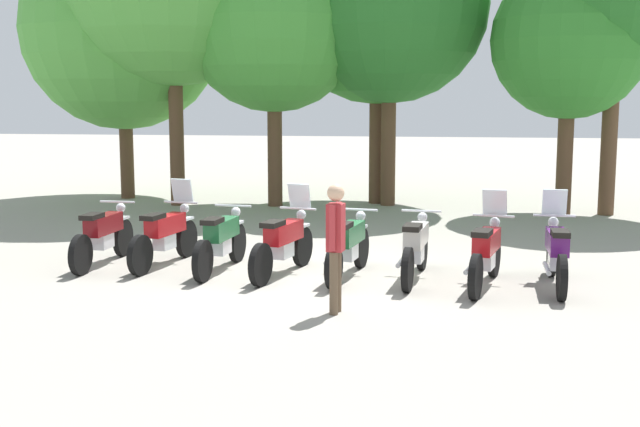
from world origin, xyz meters
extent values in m
plane|color=gray|center=(0.00, 0.00, 0.00)|extent=(80.00, 80.00, 0.00)
cylinder|color=black|center=(-3.51, 1.11, 0.32)|extent=(0.14, 0.64, 0.64)
cylinder|color=black|center=(-3.61, -0.44, 0.32)|extent=(0.14, 0.64, 0.64)
cube|color=silver|center=(-3.51, 1.11, 0.66)|extent=(0.14, 0.37, 0.04)
cube|color=maroon|center=(-3.56, 0.38, 0.67)|extent=(0.32, 0.96, 0.30)
cube|color=silver|center=(-3.56, 0.33, 0.40)|extent=(0.24, 0.41, 0.24)
cube|color=black|center=(-3.58, -0.01, 0.86)|extent=(0.27, 0.45, 0.08)
cylinder|color=silver|center=(-3.52, 1.02, 0.64)|extent=(0.06, 0.23, 0.64)
cylinder|color=silver|center=(-3.52, 0.93, 0.97)|extent=(0.62, 0.07, 0.04)
sphere|color=silver|center=(-3.52, 1.06, 0.85)|extent=(0.17, 0.17, 0.16)
cylinder|color=silver|center=(-3.74, 0.05, 0.34)|extent=(0.11, 0.70, 0.07)
cylinder|color=black|center=(-2.40, 1.18, 0.32)|extent=(0.21, 0.65, 0.64)
cylinder|color=black|center=(-2.68, -0.35, 0.32)|extent=(0.21, 0.65, 0.64)
cube|color=silver|center=(-2.40, 1.18, 0.66)|extent=(0.18, 0.38, 0.04)
cube|color=red|center=(-2.53, 0.46, 0.67)|extent=(0.43, 0.98, 0.30)
cube|color=silver|center=(-2.54, 0.41, 0.40)|extent=(0.29, 0.43, 0.24)
cube|color=black|center=(-2.61, 0.07, 0.86)|extent=(0.32, 0.48, 0.08)
cylinder|color=silver|center=(-2.42, 1.09, 0.64)|extent=(0.09, 0.23, 0.64)
cylinder|color=silver|center=(-2.44, 1.00, 0.97)|extent=(0.62, 0.15, 0.04)
sphere|color=silver|center=(-2.41, 1.13, 0.85)|extent=(0.19, 0.19, 0.16)
cylinder|color=silver|center=(-2.75, 0.15, 0.34)|extent=(0.19, 0.70, 0.07)
cube|color=silver|center=(-2.42, 1.06, 1.17)|extent=(0.38, 0.20, 0.39)
cylinder|color=black|center=(-1.44, 0.89, 0.32)|extent=(0.17, 0.65, 0.64)
cylinder|color=black|center=(-1.61, -0.65, 0.32)|extent=(0.17, 0.65, 0.64)
cube|color=silver|center=(-1.44, 0.89, 0.66)|extent=(0.16, 0.37, 0.04)
cube|color=#1E6033|center=(-1.52, 0.17, 0.67)|extent=(0.36, 0.97, 0.30)
cube|color=silver|center=(-1.53, 0.12, 0.40)|extent=(0.26, 0.42, 0.24)
cube|color=black|center=(-1.56, -0.23, 0.86)|extent=(0.28, 0.46, 0.08)
cylinder|color=silver|center=(-1.45, 0.80, 0.64)|extent=(0.07, 0.23, 0.64)
cylinder|color=silver|center=(-1.46, 0.71, 0.97)|extent=(0.62, 0.10, 0.04)
sphere|color=silver|center=(-1.45, 0.84, 0.85)|extent=(0.18, 0.18, 0.16)
cylinder|color=silver|center=(-1.72, -0.16, 0.34)|extent=(0.14, 0.70, 0.07)
cylinder|color=black|center=(-0.32, 0.71, 0.32)|extent=(0.25, 0.64, 0.64)
cylinder|color=black|center=(-0.70, -0.79, 0.32)|extent=(0.25, 0.64, 0.64)
cube|color=silver|center=(-0.32, 0.71, 0.66)|extent=(0.21, 0.38, 0.04)
cube|color=red|center=(-0.50, 0.01, 0.67)|extent=(0.49, 0.98, 0.30)
cube|color=silver|center=(-0.51, -0.04, 0.40)|extent=(0.31, 0.44, 0.24)
cube|color=black|center=(-0.59, -0.38, 0.86)|extent=(0.34, 0.49, 0.08)
cylinder|color=silver|center=(-0.34, 0.63, 0.64)|extent=(0.10, 0.23, 0.64)
cylinder|color=silver|center=(-0.36, 0.54, 0.97)|extent=(0.61, 0.19, 0.04)
sphere|color=silver|center=(-0.33, 0.67, 0.85)|extent=(0.19, 0.19, 0.16)
cylinder|color=silver|center=(-0.74, -0.29, 0.34)|extent=(0.24, 0.70, 0.07)
cube|color=silver|center=(-0.35, 0.60, 1.17)|extent=(0.38, 0.22, 0.39)
cylinder|color=black|center=(0.64, 0.71, 0.32)|extent=(0.21, 0.65, 0.64)
cylinder|color=black|center=(0.38, -0.81, 0.32)|extent=(0.21, 0.65, 0.64)
cube|color=silver|center=(0.64, 0.71, 0.66)|extent=(0.18, 0.38, 0.04)
cube|color=#1E6033|center=(0.52, 0.00, 0.67)|extent=(0.42, 0.98, 0.30)
cube|color=silver|center=(0.51, -0.05, 0.40)|extent=(0.29, 0.43, 0.24)
cube|color=black|center=(0.45, -0.39, 0.86)|extent=(0.31, 0.47, 0.08)
cylinder|color=silver|center=(0.63, 0.63, 0.64)|extent=(0.09, 0.23, 0.64)
cylinder|color=silver|center=(0.61, 0.54, 0.97)|extent=(0.62, 0.14, 0.04)
sphere|color=silver|center=(0.63, 0.67, 0.85)|extent=(0.19, 0.19, 0.16)
cylinder|color=silver|center=(0.30, -0.32, 0.34)|extent=(0.19, 0.70, 0.07)
cylinder|color=black|center=(1.62, 0.70, 0.32)|extent=(0.18, 0.65, 0.64)
cylinder|color=black|center=(1.43, -0.84, 0.32)|extent=(0.18, 0.65, 0.64)
cube|color=silver|center=(1.62, 0.70, 0.66)|extent=(0.16, 0.37, 0.04)
cube|color=silver|center=(1.53, -0.02, 0.67)|extent=(0.37, 0.97, 0.30)
cube|color=silver|center=(1.53, -0.07, 0.40)|extent=(0.27, 0.42, 0.24)
cube|color=black|center=(1.48, -0.42, 0.86)|extent=(0.29, 0.47, 0.08)
cylinder|color=silver|center=(1.61, 0.61, 0.64)|extent=(0.08, 0.23, 0.64)
cylinder|color=silver|center=(1.60, 0.52, 0.97)|extent=(0.62, 0.11, 0.04)
sphere|color=silver|center=(1.61, 0.65, 0.85)|extent=(0.18, 0.18, 0.16)
cylinder|color=silver|center=(1.33, -0.35, 0.34)|extent=(0.15, 0.70, 0.07)
cylinder|color=black|center=(2.72, 0.32, 0.32)|extent=(0.25, 0.65, 0.64)
cylinder|color=black|center=(2.36, -1.18, 0.32)|extent=(0.25, 0.65, 0.64)
cube|color=silver|center=(2.72, 0.32, 0.66)|extent=(0.20, 0.38, 0.04)
cube|color=red|center=(2.55, -0.38, 0.67)|extent=(0.47, 0.98, 0.30)
cube|color=silver|center=(2.54, -0.43, 0.40)|extent=(0.31, 0.44, 0.24)
cube|color=black|center=(2.46, -0.77, 0.86)|extent=(0.34, 0.48, 0.08)
cylinder|color=silver|center=(2.70, 0.24, 0.64)|extent=(0.10, 0.23, 0.64)
cylinder|color=silver|center=(2.68, 0.15, 0.97)|extent=(0.61, 0.18, 0.04)
sphere|color=silver|center=(2.71, 0.28, 0.85)|extent=(0.19, 0.19, 0.16)
cylinder|color=silver|center=(2.32, -0.68, 0.34)|extent=(0.23, 0.70, 0.07)
cube|color=silver|center=(2.69, 0.21, 1.17)|extent=(0.38, 0.21, 0.39)
cylinder|color=black|center=(3.60, 0.48, 0.32)|extent=(0.13, 0.64, 0.64)
cylinder|color=black|center=(3.52, -1.07, 0.32)|extent=(0.13, 0.64, 0.64)
cube|color=silver|center=(3.60, 0.48, 0.66)|extent=(0.14, 0.37, 0.04)
cube|color=#59196B|center=(3.56, -0.25, 0.67)|extent=(0.31, 0.96, 0.30)
cube|color=silver|center=(3.56, -0.30, 0.40)|extent=(0.24, 0.41, 0.24)
cube|color=black|center=(3.54, -0.65, 0.86)|extent=(0.26, 0.45, 0.08)
cylinder|color=silver|center=(3.59, 0.39, 0.64)|extent=(0.06, 0.23, 0.64)
cylinder|color=silver|center=(3.59, 0.30, 0.97)|extent=(0.62, 0.07, 0.04)
sphere|color=silver|center=(3.60, 0.43, 0.85)|extent=(0.17, 0.17, 0.16)
cylinder|color=silver|center=(3.39, -0.59, 0.34)|extent=(0.10, 0.70, 0.07)
cube|color=silver|center=(3.59, 0.36, 1.17)|extent=(0.37, 0.15, 0.39)
cylinder|color=brown|center=(0.54, -2.19, 0.41)|extent=(0.13, 0.13, 0.81)
cylinder|color=brown|center=(0.56, -2.02, 0.41)|extent=(0.13, 0.13, 0.81)
cube|color=#B22D33|center=(0.55, -2.11, 1.11)|extent=(0.23, 0.25, 0.61)
cylinder|color=#B22D33|center=(0.53, -2.27, 1.13)|extent=(0.09, 0.09, 0.58)
cylinder|color=#B22D33|center=(0.58, -1.95, 1.13)|extent=(0.09, 0.09, 0.58)
sphere|color=#DBAD89|center=(0.55, -2.11, 1.56)|extent=(0.25, 0.25, 0.22)
cylinder|color=brown|center=(-6.27, 8.68, 1.30)|extent=(0.36, 0.36, 2.60)
sphere|color=#4C9E3D|center=(-6.27, 8.68, 4.41)|extent=(5.19, 5.19, 5.19)
cylinder|color=brown|center=(-4.54, 7.54, 1.86)|extent=(0.36, 0.36, 3.72)
cylinder|color=brown|center=(-2.09, 7.69, 1.48)|extent=(0.36, 0.36, 2.97)
sphere|color=#3D8E33|center=(-2.09, 7.69, 4.52)|extent=(4.42, 4.42, 4.42)
cylinder|color=brown|center=(0.35, 8.55, 1.62)|extent=(0.36, 0.36, 3.24)
sphere|color=#2D7A28|center=(0.35, 8.55, 4.97)|extent=(4.95, 4.95, 4.95)
cylinder|color=brown|center=(0.68, 8.20, 1.62)|extent=(0.36, 0.36, 3.24)
sphere|color=#236623|center=(0.68, 8.20, 4.91)|extent=(4.79, 4.79, 4.79)
cylinder|color=brown|center=(4.78, 7.20, 1.36)|extent=(0.36, 0.36, 2.72)
sphere|color=#2D7A28|center=(4.78, 7.20, 3.95)|extent=(3.54, 3.54, 3.54)
cylinder|color=brown|center=(5.75, 7.24, 1.95)|extent=(0.36, 0.36, 3.90)
camera|label=1|loc=(1.73, -12.38, 2.82)|focal=46.50mm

